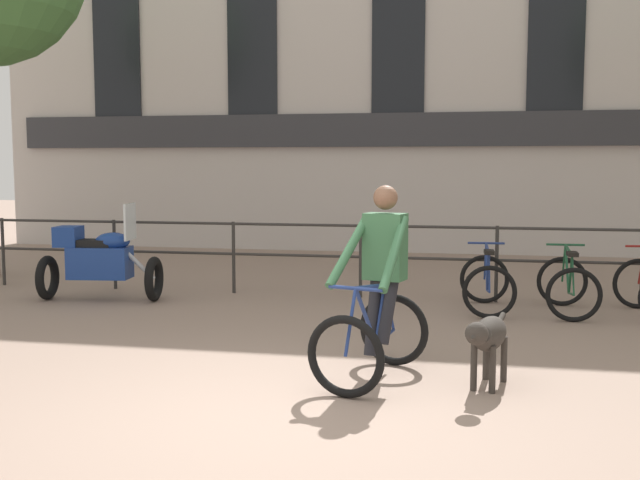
{
  "coord_description": "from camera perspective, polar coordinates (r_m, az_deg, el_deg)",
  "views": [
    {
      "loc": [
        1.46,
        -5.2,
        1.89
      ],
      "look_at": [
        -0.13,
        2.86,
        1.05
      ],
      "focal_mm": 42.0,
      "sensor_mm": 36.0,
      "label": 1
    }
  ],
  "objects": [
    {
      "name": "canal_railing",
      "position": [
        10.57,
        3.12,
        -0.59
      ],
      "size": [
        15.05,
        0.05,
        1.05
      ],
      "color": "#2D2B28",
      "rests_on": "ground_plane"
    },
    {
      "name": "parked_bicycle_mid_left",
      "position": [
        9.95,
        18.36,
        -3.32
      ],
      "size": [
        0.67,
        1.12,
        0.86
      ],
      "rotation": [
        0.0,
        0.0,
        3.15
      ],
      "color": "black",
      "rests_on": "ground_plane"
    },
    {
      "name": "parked_bicycle_near_lamp",
      "position": [
        9.87,
        12.6,
        -3.23
      ],
      "size": [
        0.7,
        1.13,
        0.86
      ],
      "rotation": [
        0.0,
        0.0,
        3.18
      ],
      "color": "black",
      "rests_on": "ground_plane"
    },
    {
      "name": "building_facade",
      "position": [
        16.44,
        6.09,
        14.42
      ],
      "size": [
        18.0,
        0.72,
        8.75
      ],
      "color": "beige",
      "rests_on": "ground_plane"
    },
    {
      "name": "ground_plane",
      "position": [
        5.72,
        -4.39,
        -13.46
      ],
      "size": [
        60.0,
        60.0,
        0.0
      ],
      "primitive_type": "plane",
      "color": "gray"
    },
    {
      "name": "dog",
      "position": [
        6.49,
        12.66,
        -7.17
      ],
      "size": [
        0.41,
        0.96,
        0.63
      ],
      "rotation": [
        0.0,
        0.0,
        -0.3
      ],
      "color": "#332D28",
      "rests_on": "ground_plane"
    },
    {
      "name": "parked_motorcycle",
      "position": [
        10.77,
        -16.49,
        -1.49
      ],
      "size": [
        1.7,
        0.81,
        1.35
      ],
      "rotation": [
        0.0,
        0.0,
        1.69
      ],
      "color": "black",
      "rests_on": "ground_plane"
    },
    {
      "name": "cyclist_with_bike",
      "position": [
        6.63,
        4.41,
        -3.96
      ],
      "size": [
        0.96,
        1.31,
        1.7
      ],
      "rotation": [
        0.0,
        0.0,
        -0.26
      ],
      "color": "black",
      "rests_on": "ground_plane"
    }
  ]
}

